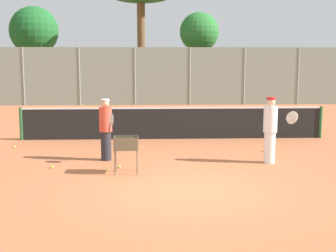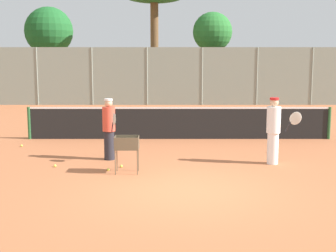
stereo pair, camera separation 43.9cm
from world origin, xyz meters
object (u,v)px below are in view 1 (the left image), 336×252
object	(u,v)px
parked_car	(221,89)
player_white_outfit	(106,129)
tennis_net	(173,122)
ball_cart	(126,146)
player_red_cap	(271,129)

from	to	relation	value
parked_car	player_white_outfit	bearing A→B (deg)	-108.26
player_white_outfit	parked_car	size ratio (longest dim) A/B	0.39
tennis_net	ball_cart	bearing A→B (deg)	-106.12
player_red_cap	ball_cart	size ratio (longest dim) A/B	1.93
player_red_cap	tennis_net	bearing A→B (deg)	135.10
player_red_cap	parked_car	bearing A→B (deg)	97.91
parked_car	ball_cart	bearing A→B (deg)	-105.28
ball_cart	parked_car	distance (m)	19.63
tennis_net	player_red_cap	bearing A→B (deg)	-57.66
ball_cart	parked_car	xyz separation A→B (m)	(5.17, 18.93, 0.01)
player_white_outfit	ball_cart	xyz separation A→B (m)	(0.59, -1.45, -0.19)
player_white_outfit	ball_cart	bearing A→B (deg)	0.26
ball_cart	parked_car	bearing A→B (deg)	74.72
player_white_outfit	player_red_cap	world-z (taller)	player_red_cap
tennis_net	ball_cart	xyz separation A→B (m)	(-1.33, -4.62, 0.09)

